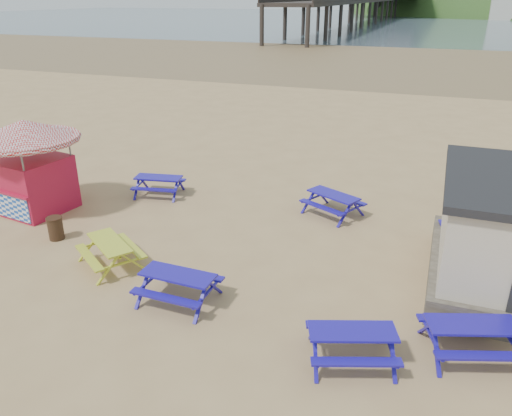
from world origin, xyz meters
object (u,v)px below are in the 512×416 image
at_px(picnic_table_blue_a, 159,186).
at_px(picnic_table_yellow, 111,254).
at_px(litter_bin, 56,228).
at_px(picnic_table_blue_b, 333,204).
at_px(ice_cream_kiosk, 28,155).

relative_size(picnic_table_blue_a, picnic_table_yellow, 0.86).
bearing_deg(litter_bin, picnic_table_blue_b, 32.51).
bearing_deg(ice_cream_kiosk, picnic_table_blue_b, 26.39).
distance_m(picnic_table_blue_a, picnic_table_yellow, 5.75).
height_order(picnic_table_yellow, ice_cream_kiosk, ice_cream_kiosk).
bearing_deg(picnic_table_yellow, picnic_table_blue_a, 141.11).
height_order(picnic_table_blue_a, picnic_table_blue_b, picnic_table_blue_b).
height_order(ice_cream_kiosk, litter_bin, ice_cream_kiosk).
xyz_separation_m(picnic_table_yellow, litter_bin, (-2.79, 0.86, -0.01)).
distance_m(picnic_table_blue_a, ice_cream_kiosk, 4.89).
bearing_deg(litter_bin, picnic_table_blue_a, 76.26).
distance_m(picnic_table_yellow, ice_cream_kiosk, 6.01).
xyz_separation_m(picnic_table_blue_a, litter_bin, (-1.14, -4.65, 0.01)).
bearing_deg(picnic_table_yellow, litter_bin, -162.74).
relative_size(ice_cream_kiosk, litter_bin, 5.62).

